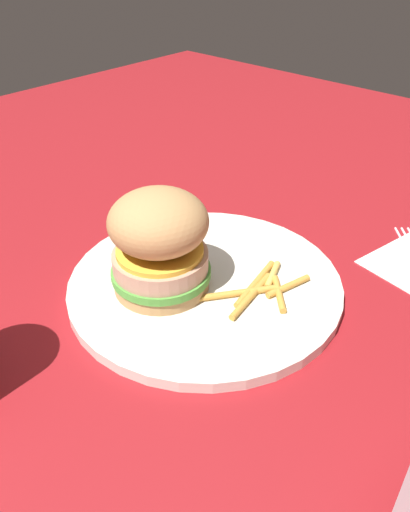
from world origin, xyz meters
name	(u,v)px	position (x,y,z in m)	size (l,w,h in m)	color
ground_plane	(206,297)	(0.00, 0.00, 0.00)	(1.60, 1.60, 0.00)	maroon
plate	(205,284)	(0.01, 0.01, 0.01)	(0.29, 0.29, 0.01)	silver
sandwich	(159,242)	(-0.03, 0.04, 0.07)	(0.10, 0.10, 0.11)	tan
fries_pile	(260,289)	(0.03, -0.04, 0.02)	(0.11, 0.08, 0.01)	#E5B251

